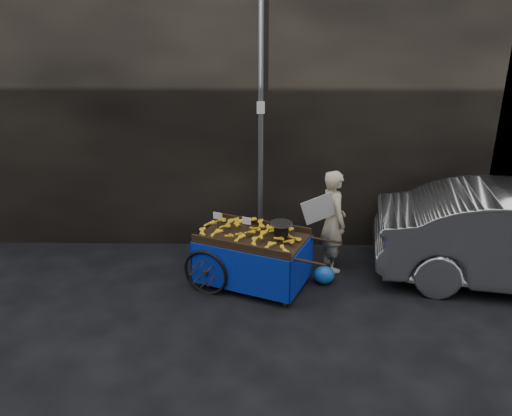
{
  "coord_description": "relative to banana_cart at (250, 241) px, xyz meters",
  "views": [
    {
      "loc": [
        0.36,
        -6.18,
        3.66
      ],
      "look_at": [
        0.24,
        0.5,
        1.09
      ],
      "focal_mm": 35.0,
      "sensor_mm": 36.0,
      "label": 1
    }
  ],
  "objects": [
    {
      "name": "street_pole",
      "position": [
        0.14,
        1.04,
        1.32
      ],
      "size": [
        0.12,
        0.1,
        4.0
      ],
      "color": "slate",
      "rests_on": "ground"
    },
    {
      "name": "banana_cart",
      "position": [
        0.0,
        0.0,
        0.0
      ],
      "size": [
        2.22,
        1.62,
        1.11
      ],
      "rotation": [
        0.0,
        0.0,
        -0.4
      ],
      "color": "black",
      "rests_on": "ground"
    },
    {
      "name": "vendor",
      "position": [
        1.24,
        0.51,
        0.11
      ],
      "size": [
        0.79,
        0.66,
        1.58
      ],
      "rotation": [
        0.0,
        0.0,
        1.86
      ],
      "color": "beige",
      "rests_on": "ground"
    },
    {
      "name": "building_wall",
      "position": [
        0.24,
        2.34,
        1.82
      ],
      "size": [
        13.5,
        2.0,
        5.0
      ],
      "color": "black",
      "rests_on": "ground"
    },
    {
      "name": "ground",
      "position": [
        -0.16,
        -0.26,
        -0.68
      ],
      "size": [
        80.0,
        80.0,
        0.0
      ],
      "primitive_type": "plane",
      "color": "black",
      "rests_on": "ground"
    },
    {
      "name": "plastic_bag",
      "position": [
        1.08,
        0.02,
        -0.55
      ],
      "size": [
        0.3,
        0.24,
        0.27
      ],
      "primitive_type": "ellipsoid",
      "color": "blue",
      "rests_on": "ground"
    }
  ]
}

